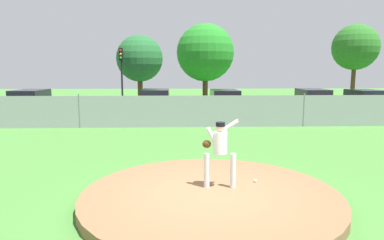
# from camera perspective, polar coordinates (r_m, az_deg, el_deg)

# --- Properties ---
(ground_plane) EXTENTS (80.00, 80.00, 0.00)m
(ground_plane) POSITION_cam_1_polar(r_m,az_deg,el_deg) (13.58, 0.81, -4.00)
(ground_plane) COLOR #427A33
(asphalt_strip) EXTENTS (44.00, 7.00, 0.01)m
(asphalt_strip) POSITION_cam_1_polar(r_m,az_deg,el_deg) (21.95, -0.31, 0.76)
(asphalt_strip) COLOR #2B2B2D
(asphalt_strip) RESTS_ON ground_plane
(pitchers_mound) EXTENTS (5.72, 5.72, 0.23)m
(pitchers_mound) POSITION_cam_1_polar(r_m,az_deg,el_deg) (7.80, 3.08, -12.65)
(pitchers_mound) COLOR brown
(pitchers_mound) RESTS_ON ground_plane
(pitcher_youth) EXTENTS (0.82, 0.32, 1.59)m
(pitcher_youth) POSITION_cam_1_polar(r_m,az_deg,el_deg) (7.79, 4.62, -4.56)
(pitcher_youth) COLOR silver
(pitcher_youth) RESTS_ON pitchers_mound
(baseball) EXTENTS (0.07, 0.07, 0.07)m
(baseball) POSITION_cam_1_polar(r_m,az_deg,el_deg) (8.50, 10.48, -9.91)
(baseball) COLOR white
(baseball) RESTS_ON pitchers_mound
(chainlink_fence) EXTENTS (28.65, 0.07, 1.72)m
(chainlink_fence) POSITION_cam_1_polar(r_m,az_deg,el_deg) (17.39, 0.15, 1.44)
(chainlink_fence) COLOR gray
(chainlink_fence) RESTS_ON ground_plane
(parked_car_burgundy) EXTENTS (1.92, 4.45, 1.65)m
(parked_car_burgundy) POSITION_cam_1_polar(r_m,az_deg,el_deg) (21.89, 5.45, 2.80)
(parked_car_burgundy) COLOR maroon
(parked_car_burgundy) RESTS_ON ground_plane
(parked_car_charcoal) EXTENTS (1.99, 4.60, 1.66)m
(parked_car_charcoal) POSITION_cam_1_polar(r_m,az_deg,el_deg) (23.94, -25.30, 2.51)
(parked_car_charcoal) COLOR #232328
(parked_car_charcoal) RESTS_ON ground_plane
(parked_car_champagne) EXTENTS (1.95, 4.64, 1.66)m
(parked_car_champagne) POSITION_cam_1_polar(r_m,az_deg,el_deg) (23.86, 19.42, 2.81)
(parked_car_champagne) COLOR tan
(parked_car_champagne) RESTS_ON ground_plane
(parked_car_teal) EXTENTS (2.13, 4.21, 1.60)m
(parked_car_teal) POSITION_cam_1_polar(r_m,az_deg,el_deg) (25.41, 26.73, 2.64)
(parked_car_teal) COLOR #146066
(parked_car_teal) RESTS_ON ground_plane
(parked_car_slate) EXTENTS (1.89, 4.31, 1.71)m
(parked_car_slate) POSITION_cam_1_polar(r_m,az_deg,el_deg) (21.45, -6.07, 2.72)
(parked_car_slate) COLOR slate
(parked_car_slate) RESTS_ON ground_plane
(traffic_cone_orange) EXTENTS (0.40, 0.40, 0.55)m
(traffic_cone_orange) POSITION_cam_1_polar(r_m,az_deg,el_deg) (20.46, 15.08, 0.64)
(traffic_cone_orange) COLOR orange
(traffic_cone_orange) RESTS_ON asphalt_strip
(traffic_light_near) EXTENTS (0.28, 0.46, 4.51)m
(traffic_light_near) POSITION_cam_1_polar(r_m,az_deg,el_deg) (26.61, -11.69, 8.62)
(traffic_light_near) COLOR black
(traffic_light_near) RESTS_ON ground_plane
(tree_broad_right) EXTENTS (3.77, 3.77, 5.71)m
(tree_broad_right) POSITION_cam_1_polar(r_m,az_deg,el_deg) (28.53, -8.73, 10.08)
(tree_broad_right) COLOR #4C331E
(tree_broad_right) RESTS_ON ground_plane
(tree_slender_far) EXTENTS (5.32, 5.32, 7.15)m
(tree_slender_far) POSITION_cam_1_polar(r_m,az_deg,el_deg) (32.29, 2.24, 11.14)
(tree_slender_far) COLOR #4C331E
(tree_slender_far) RESTS_ON ground_plane
(tree_leaning_west) EXTENTS (4.25, 4.25, 7.13)m
(tree_leaning_west) POSITION_cam_1_polar(r_m,az_deg,el_deg) (36.12, 25.57, 10.86)
(tree_leaning_west) COLOR #4C331E
(tree_leaning_west) RESTS_ON ground_plane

